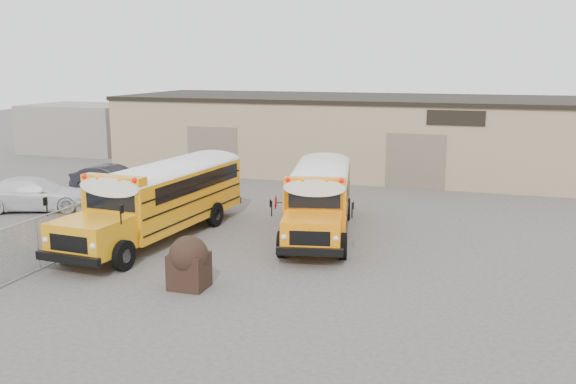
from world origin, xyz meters
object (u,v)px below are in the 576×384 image
(car_dark, at_px, (112,180))
(car_white, at_px, (35,194))
(tarp_bundle, at_px, (189,262))
(school_bus_left, at_px, (233,170))
(school_bus_right, at_px, (327,170))

(car_dark, bearing_deg, car_white, 168.66)
(tarp_bundle, xyz_separation_m, car_dark, (-10.32, 11.63, -0.11))
(school_bus_left, distance_m, car_white, 9.24)
(car_white, bearing_deg, tarp_bundle, -144.91)
(car_white, distance_m, car_dark, 4.54)
(school_bus_left, xyz_separation_m, school_bus_right, (4.08, 2.18, -0.14))
(school_bus_right, relative_size, tarp_bundle, 5.82)
(school_bus_left, height_order, tarp_bundle, school_bus_left)
(school_bus_left, relative_size, school_bus_right, 1.07)
(school_bus_left, distance_m, car_dark, 7.11)
(school_bus_right, distance_m, tarp_bundle, 13.41)
(tarp_bundle, relative_size, car_white, 0.31)
(car_white, height_order, car_dark, car_white)
(school_bus_left, height_order, car_dark, school_bus_left)
(tarp_bundle, xyz_separation_m, car_white, (-11.61, 7.29, -0.08))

